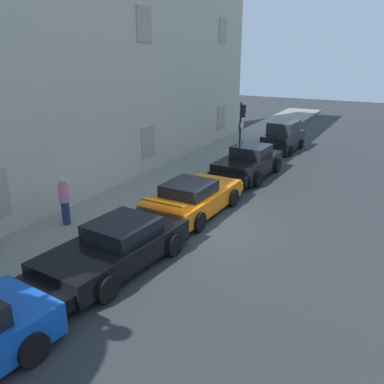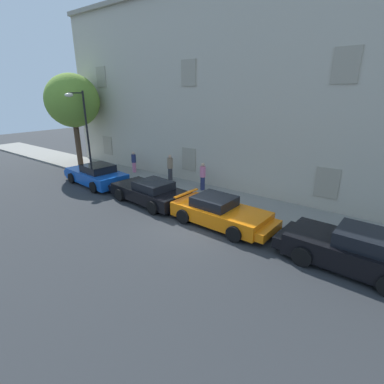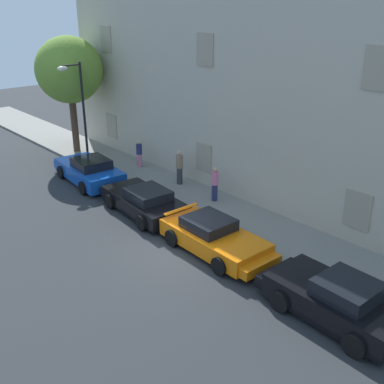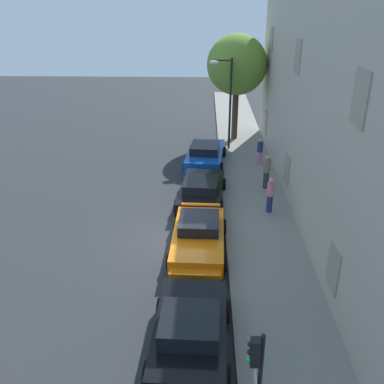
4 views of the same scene
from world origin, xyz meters
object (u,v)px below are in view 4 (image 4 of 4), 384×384
object	(u,v)px
sportscar_white_middle	(198,240)
sportscar_yellow_flank	(202,189)
traffic_light	(256,371)
street_lamp	(224,87)
sportscar_tail_end	(191,329)
pedestrian_admiring	(270,195)
pedestrian_bystander	(260,151)
tree_near_kerb	(237,65)
sportscar_red_lead	(206,154)
pedestrian_strolling	(267,171)

from	to	relation	value
sportscar_white_middle	sportscar_yellow_flank	bearing A→B (deg)	178.91
traffic_light	street_lamp	distance (m)	20.86
sportscar_white_middle	sportscar_tail_end	distance (m)	5.10
pedestrian_admiring	pedestrian_bystander	xyz separation A→B (m)	(-6.41, 0.25, -0.07)
tree_near_kerb	street_lamp	world-z (taller)	tree_near_kerb
sportscar_red_lead	tree_near_kerb	distance (m)	6.94
sportscar_yellow_flank	pedestrian_strolling	world-z (taller)	pedestrian_strolling
sportscar_yellow_flank	sportscar_red_lead	bearing A→B (deg)	177.97
sportscar_red_lead	street_lamp	bearing A→B (deg)	157.56
pedestrian_admiring	pedestrian_strolling	world-z (taller)	pedestrian_strolling
sportscar_yellow_flank	street_lamp	world-z (taller)	street_lamp
traffic_light	street_lamp	world-z (taller)	street_lamp
street_lamp	pedestrian_strolling	size ratio (longest dim) A/B	3.20
sportscar_red_lead	tree_near_kerb	bearing A→B (deg)	157.68
pedestrian_admiring	pedestrian_bystander	world-z (taller)	pedestrian_admiring
street_lamp	traffic_light	bearing A→B (deg)	-0.08
sportscar_white_middle	pedestrian_bystander	xyz separation A→B (m)	(-9.83, 3.48, 0.35)
tree_near_kerb	traffic_light	xyz separation A→B (m)	(22.98, -0.93, -2.96)
sportscar_yellow_flank	pedestrian_admiring	xyz separation A→B (m)	(1.49, 3.14, 0.42)
sportscar_red_lead	sportscar_white_middle	world-z (taller)	sportscar_red_lead
street_lamp	sportscar_red_lead	bearing A→B (deg)	-22.44
street_lamp	pedestrian_bystander	bearing A→B (deg)	36.06
pedestrian_bystander	pedestrian_strolling	bearing A→B (deg)	-1.07
sportscar_tail_end	tree_near_kerb	xyz separation A→B (m)	(-20.04, 2.40, 4.51)
sportscar_yellow_flank	pedestrian_strolling	size ratio (longest dim) A/B	2.84
traffic_light	pedestrian_strolling	size ratio (longest dim) A/B	1.67
tree_near_kerb	pedestrian_bystander	size ratio (longest dim) A/B	4.52
sportscar_yellow_flank	sportscar_white_middle	xyz separation A→B (m)	(4.91, -0.09, 0.01)
sportscar_tail_end	street_lamp	xyz separation A→B (m)	(-17.83, 1.50, 3.47)
pedestrian_strolling	sportscar_tail_end	bearing A→B (deg)	-17.42
sportscar_red_lead	pedestrian_strolling	size ratio (longest dim) A/B	2.88
street_lamp	pedestrian_bystander	distance (m)	4.79
sportscar_yellow_flank	tree_near_kerb	bearing A→B (deg)	167.73
traffic_light	pedestrian_bystander	xyz separation A→B (m)	(-17.87, 2.14, -1.25)
sportscar_white_middle	pedestrian_strolling	bearing A→B (deg)	151.14
sportscar_white_middle	tree_near_kerb	xyz separation A→B (m)	(-14.94, 2.27, 4.56)
sportscar_red_lead	pedestrian_admiring	xyz separation A→B (m)	(6.66, 2.96, 0.39)
sportscar_white_middle	pedestrian_bystander	world-z (taller)	pedestrian_bystander
sportscar_red_lead	street_lamp	distance (m)	4.52
pedestrian_strolling	tree_near_kerb	bearing A→B (deg)	-172.56
tree_near_kerb	street_lamp	bearing A→B (deg)	-22.19
sportscar_yellow_flank	pedestrian_admiring	distance (m)	3.51
sportscar_white_middle	tree_near_kerb	world-z (taller)	tree_near_kerb
traffic_light	tree_near_kerb	bearing A→B (deg)	177.68
sportscar_yellow_flank	sportscar_tail_end	bearing A→B (deg)	-1.27
tree_near_kerb	pedestrian_strolling	size ratio (longest dim) A/B	3.90
pedestrian_admiring	pedestrian_strolling	distance (m)	2.78
pedestrian_admiring	pedestrian_strolling	size ratio (longest dim) A/B	0.94
sportscar_red_lead	street_lamp	size ratio (longest dim) A/B	0.90
sportscar_yellow_flank	sportscar_tail_end	size ratio (longest dim) A/B	1.10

